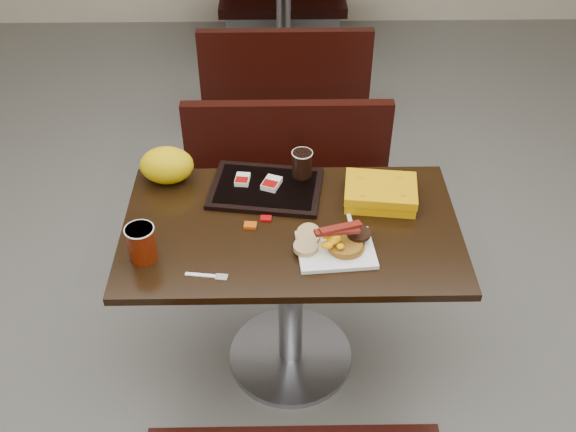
{
  "coord_description": "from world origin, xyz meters",
  "views": [
    {
      "loc": [
        -0.04,
        -1.77,
        2.27
      ],
      "look_at": [
        -0.01,
        -0.03,
        0.82
      ],
      "focal_mm": 40.93,
      "sensor_mm": 36.0,
      "label": 1
    }
  ],
  "objects_px": {
    "platter": "(336,250)",
    "table_near": "(291,297)",
    "clamshell": "(380,193)",
    "table_far": "(284,23)",
    "bench_near_n": "(288,191)",
    "coffee_cup_near": "(142,244)",
    "hashbrown_sleeve_left": "(242,179)",
    "pancake_stack": "(346,244)",
    "paper_bag": "(167,165)",
    "bench_far_s": "(285,72)",
    "knife": "(352,229)",
    "fork": "(200,275)",
    "coffee_cup_far": "(302,164)",
    "hashbrown_sleeve_right": "(272,183)",
    "tray": "(266,188)"
  },
  "relations": [
    {
      "from": "bench_far_s",
      "to": "hashbrown_sleeve_right",
      "type": "distance_m",
      "value": 1.74
    },
    {
      "from": "pancake_stack",
      "to": "tray",
      "type": "xyz_separation_m",
      "value": [
        -0.27,
        0.34,
        -0.02
      ]
    },
    {
      "from": "table_near",
      "to": "bench_far_s",
      "type": "bearing_deg",
      "value": 90.0
    },
    {
      "from": "pancake_stack",
      "to": "paper_bag",
      "type": "bearing_deg",
      "value": 147.77
    },
    {
      "from": "bench_far_s",
      "to": "tray",
      "type": "relative_size",
      "value": 2.42
    },
    {
      "from": "pancake_stack",
      "to": "bench_near_n",
      "type": "bearing_deg",
      "value": 102.37
    },
    {
      "from": "knife",
      "to": "tray",
      "type": "xyz_separation_m",
      "value": [
        -0.31,
        0.23,
        0.01
      ]
    },
    {
      "from": "hashbrown_sleeve_left",
      "to": "clamshell",
      "type": "xyz_separation_m",
      "value": [
        0.51,
        -0.1,
        0.01
      ]
    },
    {
      "from": "coffee_cup_near",
      "to": "table_far",
      "type": "bearing_deg",
      "value": 79.79
    },
    {
      "from": "platter",
      "to": "table_near",
      "type": "bearing_deg",
      "value": 132.24
    },
    {
      "from": "paper_bag",
      "to": "pancake_stack",
      "type": "bearing_deg",
      "value": -32.23
    },
    {
      "from": "coffee_cup_near",
      "to": "knife",
      "type": "xyz_separation_m",
      "value": [
        0.71,
        0.13,
        -0.06
      ]
    },
    {
      "from": "table_near",
      "to": "table_far",
      "type": "bearing_deg",
      "value": 90.0
    },
    {
      "from": "platter",
      "to": "fork",
      "type": "bearing_deg",
      "value": -171.23
    },
    {
      "from": "bench_near_n",
      "to": "paper_bag",
      "type": "height_order",
      "value": "paper_bag"
    },
    {
      "from": "bench_near_n",
      "to": "bench_far_s",
      "type": "height_order",
      "value": "same"
    },
    {
      "from": "table_near",
      "to": "tray",
      "type": "xyz_separation_m",
      "value": [
        -0.09,
        0.2,
        0.38
      ]
    },
    {
      "from": "table_near",
      "to": "coffee_cup_near",
      "type": "distance_m",
      "value": 0.68
    },
    {
      "from": "platter",
      "to": "coffee_cup_far",
      "type": "xyz_separation_m",
      "value": [
        -0.1,
        0.41,
        0.06
      ]
    },
    {
      "from": "table_far",
      "to": "knife",
      "type": "xyz_separation_m",
      "value": [
        0.22,
        -2.63,
        0.38
      ]
    },
    {
      "from": "table_far",
      "to": "fork",
      "type": "xyz_separation_m",
      "value": [
        -0.3,
        -2.85,
        0.38
      ]
    },
    {
      "from": "table_far",
      "to": "coffee_cup_far",
      "type": "relative_size",
      "value": 11.53
    },
    {
      "from": "platter",
      "to": "tray",
      "type": "height_order",
      "value": "tray"
    },
    {
      "from": "table_near",
      "to": "table_far",
      "type": "relative_size",
      "value": 1.0
    },
    {
      "from": "table_far",
      "to": "pancake_stack",
      "type": "height_order",
      "value": "pancake_stack"
    },
    {
      "from": "fork",
      "to": "paper_bag",
      "type": "bearing_deg",
      "value": 115.46
    },
    {
      "from": "table_near",
      "to": "pancake_stack",
      "type": "distance_m",
      "value": 0.46
    },
    {
      "from": "platter",
      "to": "clamshell",
      "type": "relative_size",
      "value": 0.99
    },
    {
      "from": "tray",
      "to": "hashbrown_sleeve_right",
      "type": "bearing_deg",
      "value": 20.66
    },
    {
      "from": "bench_near_n",
      "to": "coffee_cup_near",
      "type": "distance_m",
      "value": 1.09
    },
    {
      "from": "platter",
      "to": "coffee_cup_near",
      "type": "xyz_separation_m",
      "value": [
        -0.65,
        -0.02,
        0.06
      ]
    },
    {
      "from": "table_far",
      "to": "knife",
      "type": "relative_size",
      "value": 6.58
    },
    {
      "from": "clamshell",
      "to": "hashbrown_sleeve_right",
      "type": "bearing_deg",
      "value": 176.89
    },
    {
      "from": "bench_far_s",
      "to": "table_near",
      "type": "bearing_deg",
      "value": -90.0
    },
    {
      "from": "table_near",
      "to": "table_far",
      "type": "distance_m",
      "value": 2.6
    },
    {
      "from": "tray",
      "to": "clamshell",
      "type": "relative_size",
      "value": 1.58
    },
    {
      "from": "coffee_cup_far",
      "to": "clamshell",
      "type": "bearing_deg",
      "value": -26.04
    },
    {
      "from": "table_near",
      "to": "fork",
      "type": "xyz_separation_m",
      "value": [
        -0.3,
        -0.25,
        0.38
      ]
    },
    {
      "from": "pancake_stack",
      "to": "fork",
      "type": "xyz_separation_m",
      "value": [
        -0.48,
        -0.11,
        -0.03
      ]
    },
    {
      "from": "knife",
      "to": "paper_bag",
      "type": "bearing_deg",
      "value": -118.65
    },
    {
      "from": "bench_far_s",
      "to": "clamshell",
      "type": "distance_m",
      "value": 1.85
    },
    {
      "from": "fork",
      "to": "coffee_cup_far",
      "type": "xyz_separation_m",
      "value": [
        0.35,
        0.52,
        0.07
      ]
    },
    {
      "from": "fork",
      "to": "hashbrown_sleeve_right",
      "type": "distance_m",
      "value": 0.51
    },
    {
      "from": "bench_far_s",
      "to": "coffee_cup_near",
      "type": "distance_m",
      "value": 2.17
    },
    {
      "from": "tray",
      "to": "paper_bag",
      "type": "relative_size",
      "value": 2.01
    },
    {
      "from": "bench_near_n",
      "to": "clamshell",
      "type": "height_order",
      "value": "clamshell"
    },
    {
      "from": "platter",
      "to": "clamshell",
      "type": "distance_m",
      "value": 0.33
    },
    {
      "from": "fork",
      "to": "coffee_cup_far",
      "type": "height_order",
      "value": "coffee_cup_far"
    },
    {
      "from": "table_near",
      "to": "clamshell",
      "type": "distance_m",
      "value": 0.55
    },
    {
      "from": "table_far",
      "to": "hashbrown_sleeve_left",
      "type": "height_order",
      "value": "hashbrown_sleeve_left"
    }
  ]
}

